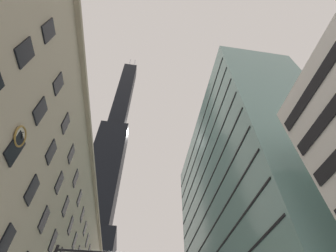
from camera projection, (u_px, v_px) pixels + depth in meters
dark_skyscraper at (99, 196)px, 115.92m from camera, size 24.02×24.02×216.13m
glass_office_midrise at (245, 213)px, 45.11m from camera, size 15.26×44.17×48.59m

